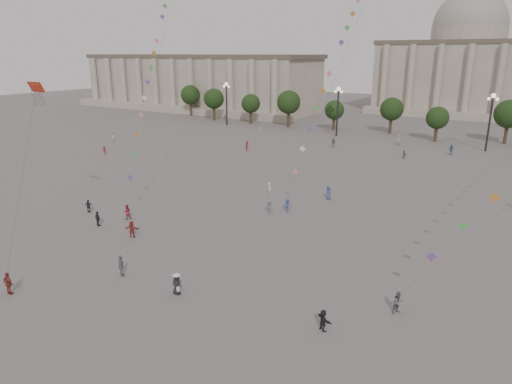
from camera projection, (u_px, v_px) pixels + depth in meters
The scene contains 30 objects.
ground at pixel (163, 279), 36.89m from camera, with size 360.00×360.00×0.00m, color #5E5B58.
hall_west at pixel (196, 82), 148.80m from camera, with size 84.00×26.22×17.20m.
hall_central at pixel (464, 65), 136.62m from camera, with size 48.30×34.30×35.50m.
tree_row at pixel (417, 112), 98.02m from camera, with size 137.12×5.12×8.00m.
lamp_post_far_west at pixel (226, 96), 114.35m from camera, with size 2.00×0.90×10.65m.
lamp_post_mid_west at pixel (338, 102), 98.79m from camera, with size 2.00×0.90×10.65m.
lamp_post_mid_east at pixel (491, 112), 83.24m from camera, with size 2.00×0.90×10.65m.
person_crowd_0 at pixel (451, 150), 82.13m from camera, with size 1.07×0.45×1.83m, color #3A5B83.
person_crowd_1 at pixel (113, 136), 94.91m from camera, with size 0.93×0.73×1.92m, color silver.
person_crowd_2 at pixel (105, 150), 82.10m from camera, with size 1.01×0.58×1.57m, color maroon.
person_crowd_3 at pixel (323, 320), 29.93m from camera, with size 1.38×0.44×1.49m, color black.
person_crowd_4 at pixel (399, 140), 90.87m from camera, with size 1.80×0.57×1.95m, color silver.
person_crowd_6 at pixel (269, 207), 51.69m from camera, with size 1.05×0.60×1.63m, color slate.
person_crowd_10 at pixel (261, 130), 103.31m from camera, with size 0.60×0.40×1.65m, color #BABAB6.
person_crowd_12 at pixel (404, 154), 79.09m from camera, with size 1.41×0.45×1.52m, color slate.
person_crowd_13 at pixel (269, 188), 59.00m from camera, with size 0.59×0.38×1.61m, color white.
person_crowd_16 at pixel (333, 142), 88.67m from camera, with size 1.11×0.46×1.89m, color slate.
person_crowd_17 at pixel (247, 146), 85.01m from camera, with size 1.22×0.70×1.89m, color maroon.
person_crowd_18 at pixel (329, 193), 56.96m from camera, with size 0.85×0.55×1.73m, color #3A4D82.
tourist_0 at pixel (8, 283), 34.37m from camera, with size 1.06×0.44×1.81m, color maroon.
tourist_1 at pixel (98, 219), 48.07m from camera, with size 0.96×0.40×1.64m, color black.
tourist_2 at pixel (132, 229), 45.11m from camera, with size 1.56×0.50×1.68m, color #9D332A.
tourist_3 at pixel (121, 266), 37.20m from camera, with size 1.07×0.45×1.83m, color slate.
tourist_4 at pixel (89, 206), 52.23m from camera, with size 0.89×0.37×1.53m, color #242228.
kite_flyer_0 at pixel (127, 212), 50.07m from camera, with size 0.82×0.64×1.68m, color #952841.
kite_flyer_1 at pixel (287, 205), 52.27m from camera, with size 1.07×0.61×1.65m, color #3A4382.
kite_flyer_2 at pixel (398, 302), 31.92m from camera, with size 0.79×0.62×1.63m, color #5B5C60.
hat_person at pixel (177, 284), 34.43m from camera, with size 0.84×0.60×1.69m.
dragon_kite at pixel (37, 95), 45.28m from camera, with size 6.61×5.91×20.25m.
kite_train_west at pixel (168, 1), 67.76m from camera, with size 25.11×41.50×65.37m.
Camera 1 is at (24.34, -23.83, 17.53)m, focal length 32.00 mm.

